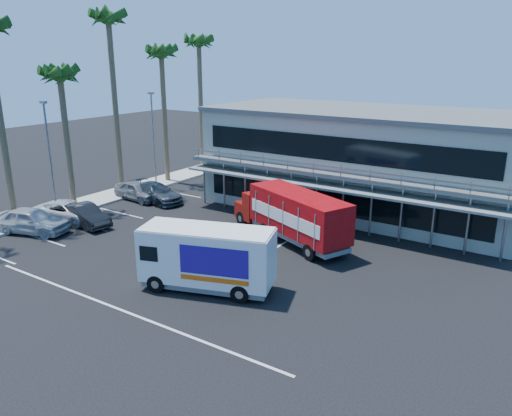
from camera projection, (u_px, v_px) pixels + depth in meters
The scene contains 16 objects.
ground at pixel (204, 265), 27.29m from camera, with size 120.00×120.00×0.00m, color black.
building at pixel (363, 160), 36.59m from camera, with size 22.40×12.00×7.30m.
curb_strip at pixel (105, 198), 39.92m from camera, with size 3.00×32.00×0.16m, color #A5A399.
palm_c at pixel (60, 82), 34.80m from camera, with size 2.80×2.80×10.75m.
palm_d at pixel (109, 30), 37.90m from camera, with size 2.80×2.80×14.75m.
palm_e at pixel (162, 60), 42.29m from camera, with size 2.80×2.80×12.25m.
palm_f at pixel (199, 50), 46.63m from camera, with size 2.80×2.80×13.25m.
light_pole_near at pixel (50, 154), 34.21m from camera, with size 0.50×0.25×8.09m.
light_pole_far at pixel (153, 135), 42.21m from camera, with size 0.50×0.25×8.09m.
red_truck at pixel (292, 214), 30.35m from camera, with size 9.51×5.77×3.18m.
white_van at pixel (207, 257), 24.03m from camera, with size 6.78×4.12×3.13m.
parked_car_a at pixel (32, 221), 31.99m from camera, with size 1.96×4.88×1.66m, color #A2A4A9.
parked_car_b at pixel (85, 215), 33.46m from camera, with size 1.51×4.34×1.43m, color black.
parked_car_c at pixel (69, 211), 34.27m from camera, with size 2.35×5.10×1.42m, color silver.
parked_car_d at pixel (156, 193), 38.88m from camera, with size 2.05×5.04×1.46m, color #2C323A.
parked_car_e at pixel (138, 191), 39.38m from camera, with size 1.76×4.37×1.49m, color slate.
Camera 1 is at (16.19, -19.49, 10.98)m, focal length 35.00 mm.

